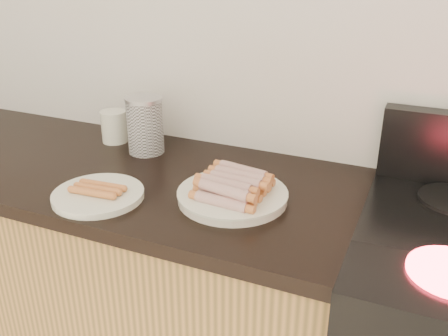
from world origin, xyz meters
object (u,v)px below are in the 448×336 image
at_px(mug, 114,126).
at_px(canister, 145,125).
at_px(main_plate, 232,197).
at_px(side_plate, 98,195).

bearing_deg(mug, canister, -14.20).
height_order(main_plate, side_plate, main_plate).
distance_m(side_plate, canister, 0.34).
bearing_deg(side_plate, main_plate, 21.65).
height_order(main_plate, canister, canister).
bearing_deg(main_plate, canister, 152.65).
height_order(side_plate, mug, mug).
distance_m(side_plate, mug, 0.42).
height_order(canister, mug, canister).
bearing_deg(main_plate, mug, 156.08).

